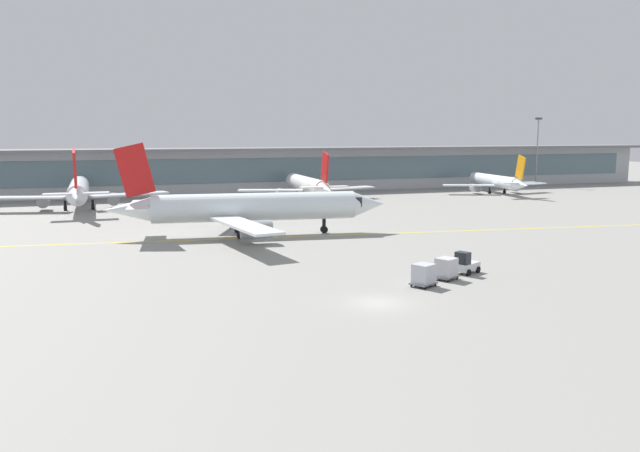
{
  "coord_description": "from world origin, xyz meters",
  "views": [
    {
      "loc": [
        -18.81,
        -42.75,
        12.98
      ],
      "look_at": [
        1.93,
        20.1,
        3.0
      ],
      "focal_mm": 35.1,
      "sensor_mm": 36.0,
      "label": 1
    }
  ],
  "objects_px": {
    "gate_airplane_3": "(495,181)",
    "gate_airplane_1": "(78,190)",
    "cargo_dolly_trailing": "(424,274)",
    "apron_light_mast_1": "(537,149)",
    "gate_airplane_2": "(307,185)",
    "taxiing_regional_jet": "(251,208)",
    "baggage_tug": "(466,264)",
    "cargo_dolly_lead": "(446,268)"
  },
  "relations": [
    {
      "from": "gate_airplane_3",
      "to": "taxiing_regional_jet",
      "type": "distance_m",
      "value": 71.8
    },
    {
      "from": "gate_airplane_3",
      "to": "cargo_dolly_trailing",
      "type": "distance_m",
      "value": 86.46
    },
    {
      "from": "gate_airplane_2",
      "to": "cargo_dolly_trailing",
      "type": "xyz_separation_m",
      "value": [
        -10.68,
        -68.39,
        -1.86
      ]
    },
    {
      "from": "apron_light_mast_1",
      "to": "cargo_dolly_trailing",
      "type": "bearing_deg",
      "value": -131.83
    },
    {
      "from": "taxiing_regional_jet",
      "to": "apron_light_mast_1",
      "type": "xyz_separation_m",
      "value": [
        80.78,
        50.47,
        5.37
      ]
    },
    {
      "from": "cargo_dolly_trailing",
      "to": "apron_light_mast_1",
      "type": "height_order",
      "value": "apron_light_mast_1"
    },
    {
      "from": "baggage_tug",
      "to": "cargo_dolly_trailing",
      "type": "height_order",
      "value": "baggage_tug"
    },
    {
      "from": "apron_light_mast_1",
      "to": "taxiing_regional_jet",
      "type": "bearing_deg",
      "value": -148.01
    },
    {
      "from": "baggage_tug",
      "to": "apron_light_mast_1",
      "type": "distance_m",
      "value": 102.73
    },
    {
      "from": "apron_light_mast_1",
      "to": "gate_airplane_1",
      "type": "bearing_deg",
      "value": -172.06
    },
    {
      "from": "cargo_dolly_trailing",
      "to": "gate_airplane_3",
      "type": "bearing_deg",
      "value": 24.4
    },
    {
      "from": "cargo_dolly_lead",
      "to": "gate_airplane_3",
      "type": "bearing_deg",
      "value": 25.4
    },
    {
      "from": "baggage_tug",
      "to": "gate_airplane_2",
      "type": "bearing_deg",
      "value": 57.82
    },
    {
      "from": "gate_airplane_1",
      "to": "cargo_dolly_trailing",
      "type": "relative_size",
      "value": 12.29
    },
    {
      "from": "baggage_tug",
      "to": "gate_airplane_1",
      "type": "bearing_deg",
      "value": 91.71
    },
    {
      "from": "gate_airplane_1",
      "to": "cargo_dolly_lead",
      "type": "distance_m",
      "value": 73.16
    },
    {
      "from": "gate_airplane_1",
      "to": "gate_airplane_2",
      "type": "distance_m",
      "value": 41.05
    },
    {
      "from": "gate_airplane_3",
      "to": "baggage_tug",
      "type": "distance_m",
      "value": 80.34
    },
    {
      "from": "gate_airplane_2",
      "to": "apron_light_mast_1",
      "type": "height_order",
      "value": "apron_light_mast_1"
    },
    {
      "from": "gate_airplane_3",
      "to": "gate_airplane_1",
      "type": "bearing_deg",
      "value": 96.9
    },
    {
      "from": "gate_airplane_1",
      "to": "gate_airplane_3",
      "type": "distance_m",
      "value": 83.04
    },
    {
      "from": "gate_airplane_2",
      "to": "cargo_dolly_trailing",
      "type": "bearing_deg",
      "value": 172.32
    },
    {
      "from": "baggage_tug",
      "to": "cargo_dolly_trailing",
      "type": "xyz_separation_m",
      "value": [
        -5.98,
        -3.19,
        0.16
      ]
    },
    {
      "from": "gate_airplane_2",
      "to": "taxiing_regional_jet",
      "type": "distance_m",
      "value": 42.3
    },
    {
      "from": "gate_airplane_2",
      "to": "cargo_dolly_trailing",
      "type": "height_order",
      "value": "gate_airplane_2"
    },
    {
      "from": "taxiing_regional_jet",
      "to": "baggage_tug",
      "type": "distance_m",
      "value": 30.97
    },
    {
      "from": "taxiing_regional_jet",
      "to": "apron_light_mast_1",
      "type": "bearing_deg",
      "value": 38.52
    },
    {
      "from": "gate_airplane_1",
      "to": "baggage_tug",
      "type": "relative_size",
      "value": 10.85
    },
    {
      "from": "gate_airplane_2",
      "to": "gate_airplane_3",
      "type": "xyz_separation_m",
      "value": [
        42.0,
        0.15,
        -0.36
      ]
    },
    {
      "from": "gate_airplane_2",
      "to": "cargo_dolly_lead",
      "type": "xyz_separation_m",
      "value": [
        -7.59,
        -66.74,
        -1.86
      ]
    },
    {
      "from": "gate_airplane_2",
      "to": "apron_light_mast_1",
      "type": "relative_size",
      "value": 1.78
    },
    {
      "from": "cargo_dolly_lead",
      "to": "gate_airplane_1",
      "type": "bearing_deg",
      "value": 89.14
    },
    {
      "from": "cargo_dolly_lead",
      "to": "apron_light_mast_1",
      "type": "distance_m",
      "value": 105.76
    },
    {
      "from": "gate_airplane_1",
      "to": "apron_light_mast_1",
      "type": "distance_m",
      "value": 104.02
    },
    {
      "from": "gate_airplane_1",
      "to": "gate_airplane_2",
      "type": "bearing_deg",
      "value": -89.07
    },
    {
      "from": "taxiing_regional_jet",
      "to": "cargo_dolly_trailing",
      "type": "distance_m",
      "value": 31.75
    },
    {
      "from": "gate_airplane_3",
      "to": "taxiing_regional_jet",
      "type": "bearing_deg",
      "value": 127.56
    },
    {
      "from": "cargo_dolly_trailing",
      "to": "taxiing_regional_jet",
      "type": "bearing_deg",
      "value": 77.05
    },
    {
      "from": "baggage_tug",
      "to": "cargo_dolly_lead",
      "type": "relative_size",
      "value": 1.13
    },
    {
      "from": "baggage_tug",
      "to": "cargo_dolly_trailing",
      "type": "relative_size",
      "value": 1.13
    },
    {
      "from": "gate_airplane_1",
      "to": "gate_airplane_3",
      "type": "xyz_separation_m",
      "value": [
        83.01,
        1.85,
        -0.63
      ]
    },
    {
      "from": "cargo_dolly_lead",
      "to": "cargo_dolly_trailing",
      "type": "relative_size",
      "value": 1.0
    }
  ]
}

